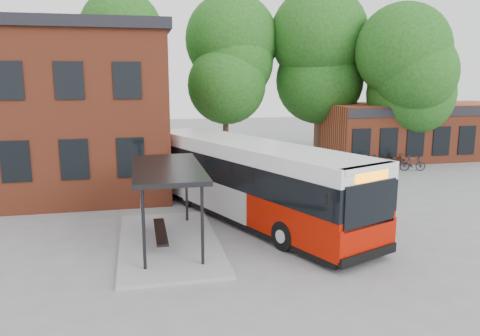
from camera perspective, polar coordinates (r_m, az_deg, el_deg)
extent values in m
plane|color=slate|center=(19.05, 4.91, -7.20)|extent=(100.00, 100.00, 0.00)
imported|color=#530C0B|center=(31.18, 12.69, 0.57)|extent=(1.70, 0.92, 0.85)
imported|color=#071346|center=(31.34, 15.46, 0.67)|extent=(1.76, 0.63, 1.04)
imported|color=#222227|center=(32.26, 15.23, 0.82)|extent=(1.74, 0.89, 0.87)
imported|color=black|center=(32.99, 17.20, 0.98)|extent=(1.59, 0.87, 0.92)
imported|color=#2E2A24|center=(33.24, 18.43, 0.95)|extent=(1.77, 0.89, 0.89)
imported|color=black|center=(31.93, 20.31, 0.54)|extent=(1.73, 0.81, 1.01)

